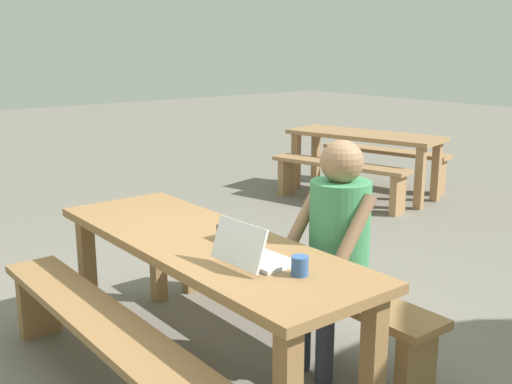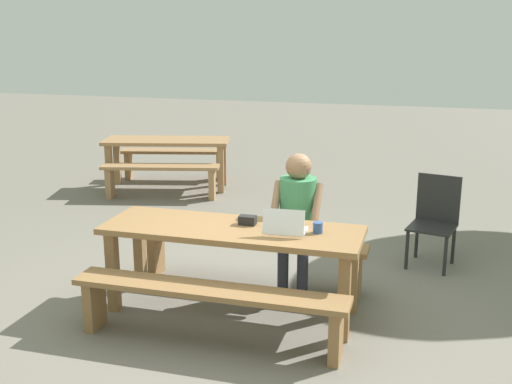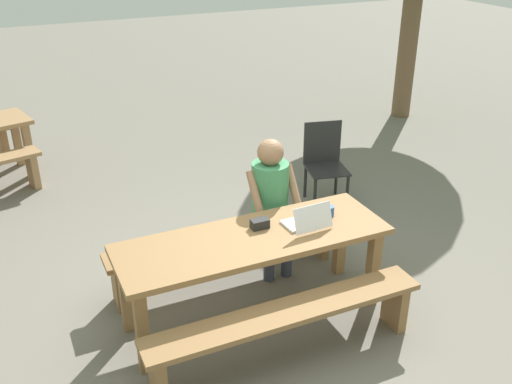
{
  "view_description": "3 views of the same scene",
  "coord_description": "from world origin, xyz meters",
  "views": [
    {
      "loc": [
        2.66,
        -1.75,
        1.79
      ],
      "look_at": [
        0.14,
        0.25,
        1.01
      ],
      "focal_mm": 43.22,
      "sensor_mm": 36.0,
      "label": 1
    },
    {
      "loc": [
        1.56,
        -4.79,
        2.4
      ],
      "look_at": [
        0.14,
        0.25,
        1.01
      ],
      "focal_mm": 44.44,
      "sensor_mm": 36.0,
      "label": 2
    },
    {
      "loc": [
        -1.62,
        -3.58,
        3.07
      ],
      "look_at": [
        0.14,
        0.25,
        1.01
      ],
      "focal_mm": 40.68,
      "sensor_mm": 36.0,
      "label": 3
    }
  ],
  "objects": [
    {
      "name": "bench_near",
      "position": [
        0.0,
        -0.6,
        0.36
      ],
      "size": [
        2.17,
        0.3,
        0.47
      ],
      "color": "olive",
      "rests_on": "ground"
    },
    {
      "name": "bench_mid_north",
      "position": [
        -2.39,
        4.36,
        0.35
      ],
      "size": [
        1.69,
        0.68,
        0.48
      ],
      "rotation": [
        0.0,
        0.0,
        0.24
      ],
      "color": "#9E754C",
      "rests_on": "ground"
    },
    {
      "name": "picnic_table_front",
      "position": [
        0.0,
        0.0,
        0.65
      ],
      "size": [
        2.18,
        0.72,
        0.76
      ],
      "color": "olive",
      "rests_on": "ground"
    },
    {
      "name": "picnic_table_mid",
      "position": [
        -2.25,
        3.8,
        0.62
      ],
      "size": [
        1.95,
        1.08,
        0.75
      ],
      "rotation": [
        0.0,
        0.0,
        0.24
      ],
      "color": "#9E754C",
      "rests_on": "ground"
    },
    {
      "name": "coffee_mug",
      "position": [
        0.72,
        0.05,
        0.81
      ],
      "size": [
        0.08,
        0.08,
        0.09
      ],
      "color": "#335693",
      "rests_on": "picnic_table_front"
    },
    {
      "name": "bench_mid_south",
      "position": [
        -2.11,
        3.24,
        0.35
      ],
      "size": [
        1.69,
        0.68,
        0.48
      ],
      "rotation": [
        0.0,
        0.0,
        0.24
      ],
      "color": "#9E754C",
      "rests_on": "ground"
    },
    {
      "name": "ground_plane",
      "position": [
        0.0,
        0.0,
        0.0
      ],
      "size": [
        30.0,
        30.0,
        0.0
      ],
      "primitive_type": "plane",
      "color": "slate"
    },
    {
      "name": "bench_far",
      "position": [
        0.0,
        0.6,
        0.36
      ],
      "size": [
        2.17,
        0.3,
        0.47
      ],
      "color": "olive",
      "rests_on": "ground"
    },
    {
      "name": "laptop",
      "position": [
        0.46,
        -0.03,
        0.82
      ],
      "size": [
        0.35,
        0.3,
        0.22
      ],
      "rotation": [
        0.0,
        0.0,
        3.2
      ],
      "color": "white",
      "rests_on": "picnic_table_front"
    },
    {
      "name": "small_pouch",
      "position": [
        0.1,
        0.1,
        0.8
      ],
      "size": [
        0.14,
        0.09,
        0.08
      ],
      "color": "black",
      "rests_on": "picnic_table_front"
    },
    {
      "name": "person_seated",
      "position": [
        0.43,
        0.56,
        0.77
      ],
      "size": [
        0.44,
        0.42,
        1.3
      ],
      "color": "#333847",
      "rests_on": "ground"
    }
  ]
}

